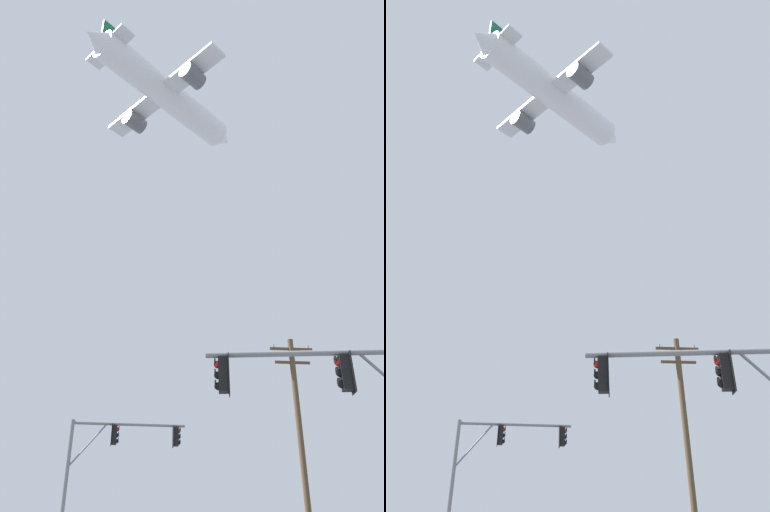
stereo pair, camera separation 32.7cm
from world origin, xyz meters
TOP-DOWN VIEW (x-y plane):
  - signal_pole_near at (4.10, 7.15)m, footprint 5.67×1.10m
  - signal_pole_far at (-2.65, 20.70)m, footprint 5.71×0.70m
  - utility_pole at (6.24, 18.45)m, footprint 2.20×0.28m
  - airplane at (-0.42, 39.17)m, footprint 21.20×19.06m

SIDE VIEW (x-z plane):
  - signal_pole_near at x=4.10m, z-range 1.46..7.18m
  - signal_pole_far at x=-2.65m, z-range 1.56..7.81m
  - utility_pole at x=6.24m, z-range 0.30..10.31m
  - airplane at x=-0.42m, z-range 47.40..54.33m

